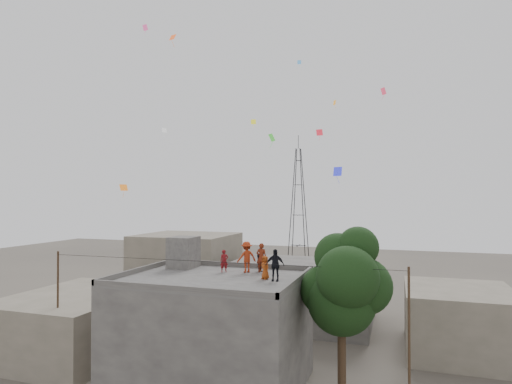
# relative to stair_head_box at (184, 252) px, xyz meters

# --- Properties ---
(main_building) EXTENTS (10.00, 8.00, 6.10)m
(main_building) POSITION_rel_stair_head_box_xyz_m (3.20, -2.60, -4.05)
(main_building) COLOR #454341
(main_building) RESTS_ON ground
(parapet) EXTENTS (10.00, 8.00, 0.30)m
(parapet) POSITION_rel_stair_head_box_xyz_m (3.20, -2.60, -0.85)
(parapet) COLOR #454341
(parapet) RESTS_ON main_building
(stair_head_box) EXTENTS (1.60, 1.80, 2.00)m
(stair_head_box) POSITION_rel_stair_head_box_xyz_m (0.00, 0.00, 0.00)
(stair_head_box) COLOR #454341
(stair_head_box) RESTS_ON main_building
(neighbor_west) EXTENTS (8.00, 10.00, 4.00)m
(neighbor_west) POSITION_rel_stair_head_box_xyz_m (-7.80, -0.60, -5.10)
(neighbor_west) COLOR #686152
(neighbor_west) RESTS_ON ground
(neighbor_north) EXTENTS (12.00, 9.00, 5.00)m
(neighbor_north) POSITION_rel_stair_head_box_xyz_m (5.20, 11.40, -4.60)
(neighbor_north) COLOR #454341
(neighbor_north) RESTS_ON ground
(neighbor_northwest) EXTENTS (9.00, 8.00, 7.00)m
(neighbor_northwest) POSITION_rel_stair_head_box_xyz_m (-6.80, 13.40, -3.60)
(neighbor_northwest) COLOR #686152
(neighbor_northwest) RESTS_ON ground
(neighbor_east) EXTENTS (7.00, 8.00, 4.40)m
(neighbor_east) POSITION_rel_stair_head_box_xyz_m (17.20, 7.40, -4.90)
(neighbor_east) COLOR #686152
(neighbor_east) RESTS_ON ground
(tree) EXTENTS (4.90, 4.60, 9.10)m
(tree) POSITION_rel_stair_head_box_xyz_m (10.57, -2.00, -1.00)
(tree) COLOR black
(tree) RESTS_ON ground
(utility_line) EXTENTS (20.12, 0.62, 7.40)m
(utility_line) POSITION_rel_stair_head_box_xyz_m (3.70, -3.85, -3.27)
(utility_line) COLOR black
(utility_line) RESTS_ON ground
(transmission_tower) EXTENTS (2.97, 2.97, 20.01)m
(transmission_tower) POSITION_rel_stair_head_box_xyz_m (-0.80, 37.40, 1.97)
(transmission_tower) COLOR black
(transmission_tower) RESTS_ON ground
(person_red_adult) EXTENTS (0.67, 0.45, 1.78)m
(person_red_adult) POSITION_rel_stair_head_box_xyz_m (5.35, -0.11, -0.11)
(person_red_adult) COLOR maroon
(person_red_adult) RESTS_ON main_building
(person_orange_child) EXTENTS (0.75, 0.70, 1.29)m
(person_orange_child) POSITION_rel_stair_head_box_xyz_m (6.19, -2.09, -0.35)
(person_orange_child) COLOR #9D3E12
(person_orange_child) RESTS_ON main_building
(person_dark_child) EXTENTS (0.83, 0.87, 1.41)m
(person_dark_child) POSITION_rel_stair_head_box_xyz_m (5.17, 0.37, -0.29)
(person_dark_child) COLOR black
(person_dark_child) RESTS_ON main_building
(person_dark_adult) EXTENTS (1.07, 0.58, 1.73)m
(person_dark_adult) POSITION_rel_stair_head_box_xyz_m (6.85, -2.42, -0.14)
(person_dark_adult) COLOR black
(person_dark_adult) RESTS_ON main_building
(person_orange_adult) EXTENTS (1.36, 1.32, 1.87)m
(person_orange_adult) POSITION_rel_stair_head_box_xyz_m (4.47, -0.35, -0.07)
(person_orange_adult) COLOR #9F2D12
(person_orange_adult) RESTS_ON main_building
(person_red_child) EXTENTS (0.59, 0.53, 1.36)m
(person_red_child) POSITION_rel_stair_head_box_xyz_m (3.17, -0.76, -0.32)
(person_red_child) COLOR maroon
(person_red_child) RESTS_ON main_building
(kites) EXTENTS (18.56, 16.28, 11.84)m
(kites) POSITION_rel_stair_head_box_xyz_m (3.77, 4.28, 9.05)
(kites) COLOR orange
(kites) RESTS_ON ground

